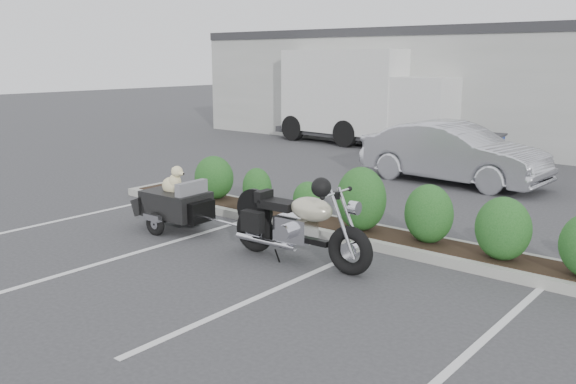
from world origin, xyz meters
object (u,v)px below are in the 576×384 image
Objects in this scene: pet_trailer at (175,202)px; sedan at (453,153)px; motorcycle at (298,226)px; dumpster at (467,155)px; delivery_truck at (370,99)px.

sedan is at bearing 72.02° from pet_trailer.
motorcycle reaches higher than pet_trailer.
dumpster is at bearing 94.19° from motorcycle.
pet_trailer reaches higher than dumpster.
sedan is 6.96m from delivery_truck.
delivery_truck is (-5.20, 4.55, 0.83)m from sedan.
delivery_truck is (-3.20, 11.56, 1.07)m from pet_trailer.
dumpster is at bearing 8.08° from sedan.
pet_trailer is at bearing -70.42° from delivery_truck.
motorcycle is 13.08m from delivery_truck.
pet_trailer is at bearing 166.96° from sedan.
delivery_truck reaches higher than dumpster.
sedan is (2.00, 7.01, 0.24)m from pet_trailer.
motorcycle reaches higher than dumpster.
dumpster is (-0.09, 1.04, -0.17)m from sedan.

